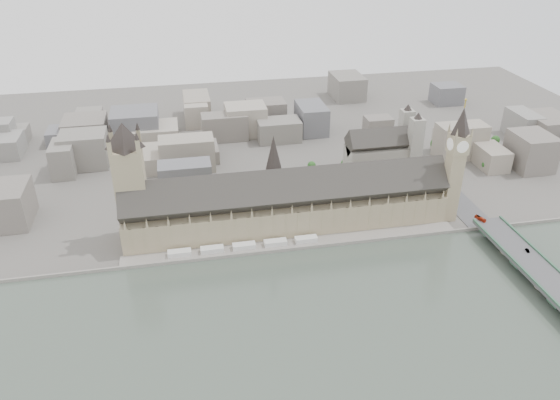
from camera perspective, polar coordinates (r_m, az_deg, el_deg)
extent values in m
plane|color=#595651|center=(442.77, 1.26, -4.21)|extent=(900.00, 900.00, 0.00)
cube|color=gray|center=(429.74, 1.69, -5.11)|extent=(600.00, 1.50, 3.00)
cube|color=gray|center=(436.10, 1.47, -4.63)|extent=(270.00, 15.00, 2.00)
cube|color=silver|center=(427.29, -10.46, -5.47)|extent=(18.00, 7.00, 4.00)
cube|color=silver|center=(427.51, -7.11, -5.15)|extent=(18.00, 7.00, 4.00)
cube|color=silver|center=(429.19, -3.78, -4.82)|extent=(18.00, 7.00, 4.00)
cube|color=silver|center=(432.32, -0.49, -4.47)|extent=(18.00, 7.00, 4.00)
cube|color=silver|center=(436.85, 2.75, -4.12)|extent=(18.00, 7.00, 4.00)
cube|color=#988C67|center=(452.86, 0.74, -1.53)|extent=(265.00, 40.00, 25.00)
cube|color=#2E2C29|center=(441.89, 0.76, 0.99)|extent=(265.00, 40.73, 40.73)
cube|color=#988C67|center=(478.98, 17.45, 1.35)|extent=(12.00, 12.00, 62.00)
cube|color=gray|center=(463.21, 18.15, 5.63)|extent=(14.00, 14.00, 16.00)
cylinder|color=white|center=(466.66, 18.93, 5.67)|extent=(0.60, 10.00, 10.00)
cylinder|color=white|center=(459.84, 17.35, 5.59)|extent=(0.60, 10.00, 10.00)
cylinder|color=white|center=(468.99, 17.75, 5.98)|extent=(10.00, 0.60, 10.00)
cylinder|color=white|center=(457.47, 18.55, 5.27)|extent=(10.00, 0.60, 10.00)
cone|color=#2A2421|center=(456.54, 18.51, 7.82)|extent=(17.00, 17.00, 22.00)
cylinder|color=gold|center=(452.07, 18.78, 9.47)|extent=(1.00, 1.00, 6.00)
sphere|color=gold|center=(451.01, 18.85, 9.89)|extent=(2.00, 2.00, 2.00)
cone|color=gray|center=(467.28, 18.71, 7.33)|extent=(2.40, 2.40, 8.00)
cone|color=gray|center=(461.14, 17.29, 7.28)|extent=(2.40, 2.40, 8.00)
cone|color=gray|center=(456.86, 19.47, 6.73)|extent=(2.40, 2.40, 8.00)
cone|color=gray|center=(450.58, 18.02, 6.67)|extent=(2.40, 2.40, 8.00)
cube|color=#988C67|center=(439.25, -15.18, 0.45)|extent=(23.00, 23.00, 80.00)
cone|color=#2A2421|center=(418.73, -16.05, 6.49)|extent=(30.00, 30.00, 20.00)
cylinder|color=gray|center=(441.78, -0.66, 2.14)|extent=(12.00, 12.00, 20.00)
cone|color=#2A2421|center=(431.56, -0.68, 4.99)|extent=(13.00, 13.00, 28.00)
cube|color=#474749|center=(436.37, 25.38, -7.14)|extent=(25.00, 325.00, 10.25)
cube|color=gray|center=(542.34, 10.04, 3.91)|extent=(60.00, 28.00, 34.00)
cube|color=#2E2C29|center=(533.63, 10.24, 6.06)|extent=(60.00, 28.28, 28.28)
cube|color=gray|center=(558.31, 12.85, 6.05)|extent=(12.00, 12.00, 64.00)
cube|color=gray|center=(538.29, 13.82, 5.06)|extent=(12.00, 12.00, 64.00)
imported|color=red|center=(478.33, 20.20, -1.82)|extent=(5.96, 10.59, 2.90)
imported|color=gray|center=(450.60, 24.44, -4.82)|extent=(2.62, 5.16, 1.62)
imported|color=gray|center=(532.69, 17.91, 1.69)|extent=(2.56, 4.65, 1.28)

